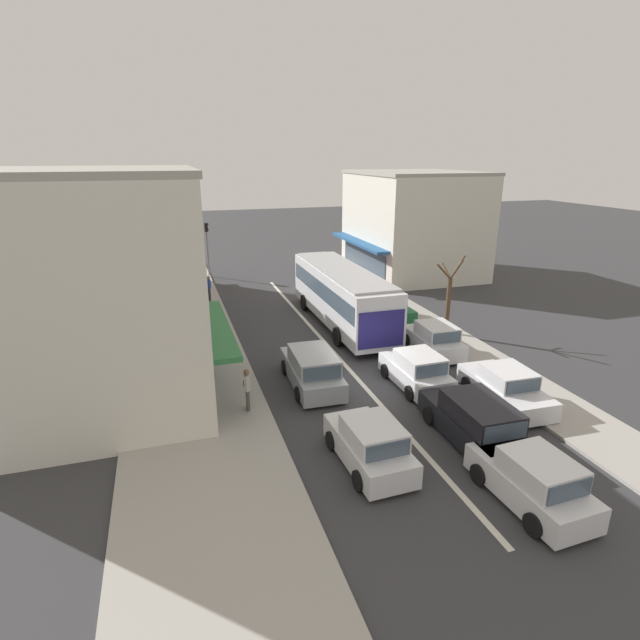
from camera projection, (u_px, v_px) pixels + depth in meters
ground_plane at (360, 381)px, 21.18m from camera, size 140.00×140.00×0.00m
lane_centre_line at (330, 348)px, 24.80m from camera, size 0.20×28.00×0.01m
sidewalk_left at (187, 348)px, 24.66m from camera, size 5.20×44.00×0.14m
kerb_right at (422, 323)px, 28.34m from camera, size 2.80×44.00×0.12m
shopfront_corner_near at (87, 296)px, 17.77m from camera, size 9.00×7.58×8.73m
shopfront_mid_block at (110, 270)px, 25.59m from camera, size 7.78×8.34×7.06m
shopfront_far_end at (121, 244)px, 33.22m from camera, size 7.81×7.94×6.91m
building_right_far at (413, 224)px, 39.27m from camera, size 9.31×10.25×7.93m
city_bus at (342, 293)px, 27.58m from camera, size 2.80×10.87×3.23m
hatchback_behind_bus_mid at (417, 371)px, 20.48m from camera, size 1.87×3.73×1.54m
hatchback_adjacent_lane_trail at (370, 445)px, 15.29m from camera, size 1.92×3.76×1.54m
wagon_behind_bus_near at (312, 369)px, 20.57m from camera, size 2.06×4.56×1.58m
hatchback_adjacent_lane_lead at (533, 481)px, 13.59m from camera, size 1.94×3.77×1.54m
wagon_queue_gap_filler at (475, 422)px, 16.53m from camera, size 2.00×4.53×1.58m
parked_sedan_kerb_front at (505, 387)px, 19.14m from camera, size 2.02×4.26×1.47m
parked_hatchback_kerb_second at (434, 339)px, 23.95m from camera, size 1.93×3.76×1.54m
parked_sedan_kerb_third at (388, 307)px, 29.19m from camera, size 1.92×4.21×1.47m
parked_hatchback_kerb_rear at (350, 284)px, 34.18m from camera, size 1.84×3.71×1.54m
traffic_light_downstreet at (207, 240)px, 38.35m from camera, size 0.33×0.24×4.20m
street_tree_right at (449, 299)px, 26.03m from camera, size 1.66×1.90×4.24m
pedestrian_with_handbag_near at (247, 387)px, 18.28m from camera, size 0.28×0.66×1.63m
pedestrian_browsing_midblock at (209, 287)px, 32.06m from camera, size 0.24×0.57×1.63m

